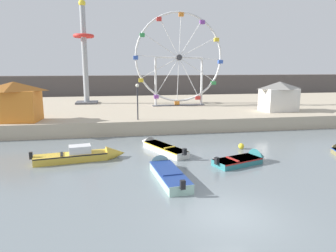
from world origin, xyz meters
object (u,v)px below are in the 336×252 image
at_px(ferris_wheel_white_frame, 179,59).
at_px(mooring_buoy_orange, 241,146).
at_px(motorboat_white_red_stripe, 159,147).
at_px(motorboat_teal_painted, 246,160).
at_px(promenade_lamp_near, 137,96).
at_px(drop_tower_steel_tower, 85,55).
at_px(motorboat_seafoam, 165,170).
at_px(carnival_booth_orange_canopy, 15,101).
at_px(carnival_booth_white_ticket, 279,96).
at_px(motorboat_mustard_yellow, 85,155).

bearing_deg(ferris_wheel_white_frame, mooring_buoy_orange, -85.15).
xyz_separation_m(motorboat_white_red_stripe, ferris_wheel_white_frame, (4.80, 15.72, 6.74)).
height_order(motorboat_teal_painted, promenade_lamp_near, promenade_lamp_near).
bearing_deg(promenade_lamp_near, drop_tower_steel_tower, 112.33).
distance_m(motorboat_teal_painted, promenade_lamp_near, 12.32).
height_order(drop_tower_steel_tower, mooring_buoy_orange, drop_tower_steel_tower).
relative_size(motorboat_teal_painted, motorboat_seafoam, 0.73).
relative_size(motorboat_white_red_stripe, promenade_lamp_near, 1.64).
relative_size(carnival_booth_orange_canopy, carnival_booth_white_ticket, 1.09).
relative_size(motorboat_mustard_yellow, drop_tower_steel_tower, 0.47).
height_order(motorboat_teal_painted, drop_tower_steel_tower, drop_tower_steel_tower).
distance_m(carnival_booth_orange_canopy, carnival_booth_white_ticket, 26.62).
bearing_deg(carnival_booth_orange_canopy, carnival_booth_white_ticket, 9.36).
distance_m(motorboat_mustard_yellow, drop_tower_steel_tower, 22.87).
bearing_deg(carnival_booth_orange_canopy, motorboat_white_red_stripe, -25.80).
relative_size(drop_tower_steel_tower, mooring_buoy_orange, 29.77).
distance_m(drop_tower_steel_tower, mooring_buoy_orange, 25.58).
bearing_deg(motorboat_white_red_stripe, carnival_booth_white_ticket, -83.31).
relative_size(motorboat_mustard_yellow, carnival_booth_white_ticket, 1.44).
height_order(carnival_booth_white_ticket, promenade_lamp_near, promenade_lamp_near).
distance_m(motorboat_seafoam, ferris_wheel_white_frame, 22.78).
bearing_deg(promenade_lamp_near, motorboat_seafoam, -86.58).
bearing_deg(motorboat_mustard_yellow, ferris_wheel_white_frame, 50.78).
bearing_deg(carnival_booth_orange_canopy, ferris_wheel_white_frame, 32.37).
xyz_separation_m(motorboat_white_red_stripe, carnival_booth_white_ticket, (14.66, 9.10, 2.72)).
height_order(motorboat_white_red_stripe, motorboat_teal_painted, motorboat_teal_painted).
distance_m(motorboat_teal_painted, carnival_booth_orange_canopy, 20.58).
relative_size(motorboat_teal_painted, carnival_booth_orange_canopy, 0.89).
xyz_separation_m(motorboat_white_red_stripe, motorboat_mustard_yellow, (-5.21, -1.65, 0.08)).
bearing_deg(ferris_wheel_white_frame, motorboat_teal_painted, -88.92).
bearing_deg(motorboat_seafoam, motorboat_teal_painted, -82.40).
bearing_deg(promenade_lamp_near, ferris_wheel_white_frame, 58.71).
height_order(motorboat_seafoam, ferris_wheel_white_frame, ferris_wheel_white_frame).
bearing_deg(ferris_wheel_white_frame, promenade_lamp_near, -121.29).
bearing_deg(carnival_booth_orange_canopy, motorboat_mustard_yellow, -47.59).
distance_m(motorboat_mustard_yellow, motorboat_seafoam, 6.10).
height_order(motorboat_seafoam, carnival_booth_white_ticket, carnival_booth_white_ticket).
relative_size(motorboat_mustard_yellow, carnival_booth_orange_canopy, 1.33).
xyz_separation_m(carnival_booth_orange_canopy, mooring_buoy_orange, (18.09, -7.87, -2.92)).
xyz_separation_m(motorboat_teal_painted, drop_tower_steel_tower, (-11.99, 24.03, 7.34)).
distance_m(motorboat_white_red_stripe, motorboat_seafoam, 5.42).
bearing_deg(carnival_booth_orange_canopy, mooring_buoy_orange, -18.48).
relative_size(motorboat_teal_painted, carnival_booth_white_ticket, 0.97).
bearing_deg(motorboat_seafoam, carnival_booth_orange_canopy, 36.41).
distance_m(promenade_lamp_near, mooring_buoy_orange, 10.51).
height_order(motorboat_white_red_stripe, promenade_lamp_near, promenade_lamp_near).
bearing_deg(motorboat_teal_painted, motorboat_white_red_stripe, 122.81).
xyz_separation_m(motorboat_seafoam, promenade_lamp_near, (-0.68, 11.45, 3.23)).
bearing_deg(mooring_buoy_orange, motorboat_white_red_stripe, 172.86).
height_order(motorboat_white_red_stripe, carnival_booth_orange_canopy, carnival_booth_orange_canopy).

